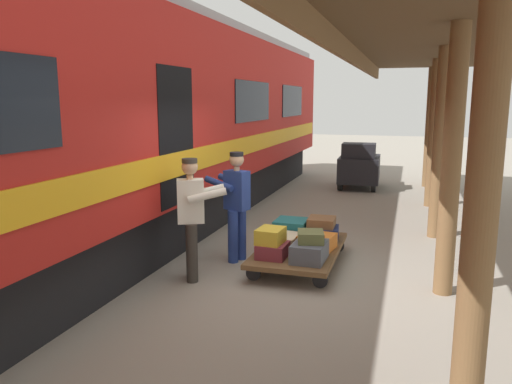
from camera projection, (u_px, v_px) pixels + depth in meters
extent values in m
plane|color=gray|center=(290.00, 277.00, 7.11)|extent=(60.00, 60.00, 0.00)
cylinder|color=brown|center=(430.00, 128.00, 14.26)|extent=(0.24, 0.24, 3.40)
cylinder|color=brown|center=(434.00, 134.00, 11.57)|extent=(0.24, 0.24, 3.40)
cylinder|color=brown|center=(440.00, 144.00, 8.89)|extent=(0.24, 0.24, 3.40)
cylinder|color=brown|center=(451.00, 163.00, 6.21)|extent=(0.24, 0.24, 3.40)
cylinder|color=brown|center=(481.00, 212.00, 3.52)|extent=(0.24, 0.24, 3.40)
cube|color=brown|center=(462.00, 13.00, 5.89)|extent=(3.20, 17.93, 0.16)
cube|color=brown|center=(330.00, 38.00, 6.38)|extent=(0.08, 17.93, 0.30)
cube|color=#B21E19|center=(87.00, 108.00, 7.62)|extent=(3.00, 21.09, 2.90)
cube|color=black|center=(94.00, 229.00, 7.96)|extent=(2.55, 20.04, 0.90)
cube|color=#99999E|center=(80.00, 2.00, 7.33)|extent=(2.76, 20.67, 0.20)
cube|color=gold|center=(178.00, 164.00, 7.32)|extent=(0.03, 20.67, 0.36)
cube|color=black|center=(293.00, 101.00, 14.10)|extent=(0.02, 2.32, 0.84)
cube|color=black|center=(253.00, 101.00, 10.63)|extent=(0.02, 2.32, 0.84)
cube|color=black|center=(174.00, 137.00, 7.27)|extent=(0.12, 1.10, 2.00)
cube|color=brown|center=(300.00, 249.00, 7.58)|extent=(1.17, 2.11, 0.07)
cylinder|color=black|center=(320.00, 280.00, 6.68)|extent=(0.21, 0.05, 0.21)
cylinder|color=black|center=(253.00, 273.00, 6.95)|extent=(0.21, 0.05, 0.21)
cylinder|color=black|center=(338.00, 246.00, 8.27)|extent=(0.21, 0.05, 0.21)
cylinder|color=black|center=(283.00, 241.00, 8.54)|extent=(0.21, 0.05, 0.21)
cube|color=beige|center=(283.00, 240.00, 7.64)|extent=(0.54, 0.59, 0.18)
cube|color=#4C515B|center=(309.00, 252.00, 6.93)|extent=(0.46, 0.61, 0.25)
cube|color=#CC6B23|center=(317.00, 242.00, 7.48)|extent=(0.56, 0.55, 0.22)
cube|color=maroon|center=(273.00, 250.00, 7.09)|extent=(0.41, 0.48, 0.20)
cube|color=#1E666B|center=(291.00, 228.00, 8.18)|extent=(0.53, 0.54, 0.27)
cube|color=navy|center=(323.00, 233.00, 8.03)|extent=(0.53, 0.54, 0.19)
cube|color=gold|center=(271.00, 236.00, 7.07)|extent=(0.38, 0.45, 0.22)
cube|color=brown|center=(322.00, 222.00, 8.03)|extent=(0.43, 0.45, 0.15)
cube|color=brown|center=(311.00, 237.00, 6.93)|extent=(0.43, 0.45, 0.15)
cylinder|color=navy|center=(241.00, 234.00, 7.84)|extent=(0.16, 0.16, 0.82)
cylinder|color=navy|center=(233.00, 236.00, 7.68)|extent=(0.16, 0.16, 0.82)
cube|color=navy|center=(237.00, 190.00, 7.63)|extent=(0.41, 0.33, 0.60)
cylinder|color=tan|center=(237.00, 169.00, 7.57)|extent=(0.09, 0.09, 0.06)
sphere|color=tan|center=(237.00, 160.00, 7.55)|extent=(0.22, 0.22, 0.22)
cylinder|color=black|center=(237.00, 154.00, 7.53)|extent=(0.21, 0.21, 0.06)
cylinder|color=navy|center=(232.00, 181.00, 7.87)|extent=(0.53, 0.27, 0.21)
cylinder|color=navy|center=(219.00, 184.00, 7.62)|extent=(0.53, 0.27, 0.21)
cylinder|color=#332D28|center=(192.00, 253.00, 6.84)|extent=(0.16, 0.16, 0.82)
cylinder|color=#332D28|center=(192.00, 249.00, 7.04)|extent=(0.16, 0.16, 0.82)
cube|color=silver|center=(191.00, 201.00, 6.81)|extent=(0.42, 0.35, 0.60)
cylinder|color=tan|center=(190.00, 177.00, 6.75)|extent=(0.09, 0.09, 0.06)
sphere|color=tan|center=(190.00, 167.00, 6.73)|extent=(0.22, 0.22, 0.22)
cylinder|color=#332D28|center=(190.00, 161.00, 6.71)|extent=(0.21, 0.21, 0.06)
cylinder|color=silver|center=(207.00, 196.00, 6.67)|extent=(0.52, 0.32, 0.21)
cylinder|color=silver|center=(206.00, 191.00, 6.98)|extent=(0.52, 0.32, 0.21)
cube|color=black|center=(359.00, 169.00, 14.25)|extent=(1.16, 1.74, 0.70)
cube|color=black|center=(359.00, 152.00, 13.83)|extent=(0.92, 0.73, 0.50)
cylinder|color=black|center=(373.00, 185.00, 13.62)|extent=(0.12, 0.40, 0.40)
cylinder|color=black|center=(340.00, 183.00, 13.88)|extent=(0.12, 0.40, 0.40)
cylinder|color=black|center=(376.00, 178.00, 14.74)|extent=(0.12, 0.40, 0.40)
cylinder|color=black|center=(346.00, 177.00, 15.01)|extent=(0.12, 0.40, 0.40)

